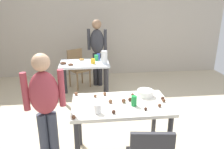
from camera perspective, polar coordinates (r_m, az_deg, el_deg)
ground_plane at (r=3.26m, az=3.48°, el=-17.37°), size 6.40×6.40×0.00m
wall_back at (r=5.85m, az=-1.76°, el=12.59°), size 6.40×0.10×2.60m
dining_table_near at (r=2.69m, az=2.31°, el=-9.59°), size 1.17×0.70×0.75m
dining_table_far at (r=4.42m, az=-7.17°, el=1.48°), size 0.98×0.64×0.75m
chair_far_table at (r=5.10m, az=-9.01°, el=2.26°), size 0.56×0.56×0.87m
person_girl_near at (r=2.55m, az=-17.09°, el=-7.33°), size 0.46×0.25×1.41m
person_adult_far at (r=5.01m, az=-3.90°, el=7.17°), size 0.45×0.27×1.54m
mixing_bowl at (r=2.84m, az=8.70°, el=-4.83°), size 0.21×0.21×0.08m
soda_can at (r=2.57m, az=5.79°, el=-6.89°), size 0.07×0.07×0.12m
fork_near at (r=2.47m, az=3.42°, el=-9.44°), size 0.17×0.02×0.01m
cup_near_0 at (r=2.41m, az=-3.84°, el=-8.88°), size 0.08×0.08×0.11m
cake_ball_0 at (r=2.34m, az=-9.99°, el=-10.90°), size 0.04×0.04×0.04m
cake_ball_1 at (r=2.88m, az=-9.37°, el=-4.94°), size 0.05×0.05×0.05m
cake_ball_2 at (r=2.83m, az=5.41°, el=-5.27°), size 0.04×0.04×0.04m
cake_ball_3 at (r=2.51m, az=-3.43°, el=-8.42°), size 0.04×0.04×0.04m
cake_ball_4 at (r=2.60m, az=12.37°, el=-7.88°), size 0.04×0.04×0.04m
cake_ball_5 at (r=2.79m, az=-4.41°, el=-5.59°), size 0.04×0.04×0.04m
cake_ball_6 at (r=2.63m, az=-0.41°, el=-7.00°), size 0.05×0.05×0.05m
cake_ball_7 at (r=2.84m, az=-1.89°, el=-5.05°), size 0.05×0.05×0.05m
cake_ball_8 at (r=2.65m, az=3.08°, el=-6.86°), size 0.05×0.05×0.05m
cake_ball_9 at (r=2.78m, az=13.13°, el=-6.08°), size 0.05×0.05×0.05m
cake_ball_10 at (r=2.40m, az=0.44°, el=-9.74°), size 0.04×0.04×0.04m
cake_ball_11 at (r=2.73m, az=13.41°, el=-6.63°), size 0.04×0.04×0.04m
cake_ball_12 at (r=2.69m, az=4.75°, el=-6.50°), size 0.05×0.05×0.05m
cake_ball_13 at (r=2.50m, az=8.79°, el=-8.86°), size 0.04×0.04×0.04m
pitcher_far at (r=4.27m, az=-2.04°, el=4.54°), size 0.13×0.13×0.25m
cup_far_0 at (r=4.53m, az=-4.14°, el=4.42°), size 0.09×0.09×0.11m
cup_far_1 at (r=4.29m, az=-5.01°, el=3.49°), size 0.09×0.09×0.10m
cup_far_2 at (r=4.60m, az=-3.60°, el=4.71°), size 0.07×0.07×0.12m
donut_far_0 at (r=4.58m, az=-7.99°, el=3.94°), size 0.10×0.10×0.03m
donut_far_1 at (r=4.36m, az=-12.68°, el=2.92°), size 0.12×0.12×0.04m
donut_far_2 at (r=4.24m, az=-10.78°, el=2.57°), size 0.10×0.10×0.03m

